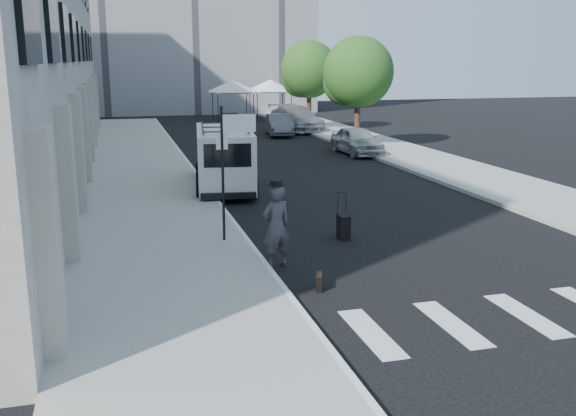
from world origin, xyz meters
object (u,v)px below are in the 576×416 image
cargo_van (224,158)px  parked_car_b (279,125)px  parked_car_c (296,118)px  suitcase (344,227)px  briefcase (319,282)px  parked_car_a (357,140)px  businessman (276,226)px

cargo_van → parked_car_b: cargo_van is taller
parked_car_c → suitcase: bearing=-108.3°
briefcase → parked_car_a: bearing=85.1°
briefcase → parked_car_a: size_ratio=0.10×
briefcase → suitcase: suitcase is taller
briefcase → parked_car_a: parked_car_a is taller
briefcase → parked_car_b: parked_car_b is taller
businessman → suitcase: size_ratio=1.55×
suitcase → cargo_van: size_ratio=0.21×
briefcase → cargo_van: 11.49m
suitcase → parked_car_c: parked_car_c is taller
briefcase → parked_car_c: size_ratio=0.07×
parked_car_a → businessman: bearing=-118.1°
cargo_van → parked_car_b: bearing=75.8°
cargo_van → briefcase: bearing=-82.6°
parked_car_c → cargo_van: bearing=-118.7°
businessman → cargo_van: size_ratio=0.32×
businessman → parked_car_b: bearing=-121.0°
businessman → briefcase: (0.50, -1.75, -0.81)m
businessman → parked_car_b: 26.78m
businessman → parked_car_b: size_ratio=0.48×
suitcase → cargo_van: (-1.95, 7.83, 0.84)m
businessman → parked_car_a: businessman is taller
briefcase → cargo_van: cargo_van is taller
suitcase → parked_car_b: size_ratio=0.31×
briefcase → businessman: bearing=124.3°
parked_car_c → briefcase: bearing=-110.1°
businessman → briefcase: size_ratio=4.47×
parked_car_a → parked_car_b: (-1.80, 9.15, -0.03)m
cargo_van → parked_car_c: cargo_van is taller
briefcase → parked_car_c: (8.01, 30.02, 0.69)m
parked_car_b → cargo_van: bearing=-104.0°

